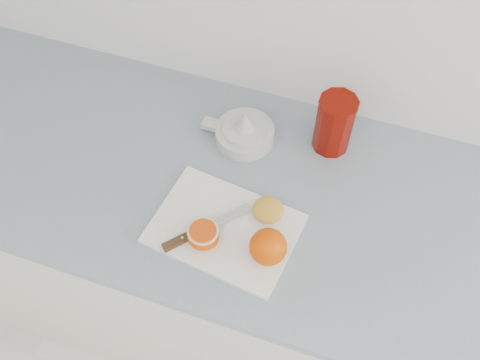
# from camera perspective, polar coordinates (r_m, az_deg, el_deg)

# --- Properties ---
(counter) EXTENTS (2.47, 0.64, 0.89)m
(counter) POSITION_cam_1_polar(r_m,az_deg,el_deg) (1.62, 3.73, -10.34)
(counter) COLOR silver
(counter) RESTS_ON ground
(cutting_board) EXTENTS (0.33, 0.26, 0.01)m
(cutting_board) POSITION_cam_1_polar(r_m,az_deg,el_deg) (1.18, -1.67, -5.21)
(cutting_board) COLOR white
(cutting_board) RESTS_ON counter
(whole_orange) EXTENTS (0.08, 0.08, 0.08)m
(whole_orange) POSITION_cam_1_polar(r_m,az_deg,el_deg) (1.11, 3.02, -7.14)
(whole_orange) COLOR #E12F00
(whole_orange) RESTS_ON cutting_board
(half_orange) EXTENTS (0.07, 0.07, 0.04)m
(half_orange) POSITION_cam_1_polar(r_m,az_deg,el_deg) (1.14, -3.93, -5.91)
(half_orange) COLOR #E12F00
(half_orange) RESTS_ON cutting_board
(squeezed_shell) EXTENTS (0.07, 0.07, 0.03)m
(squeezed_shell) POSITION_cam_1_polar(r_m,az_deg,el_deg) (1.18, 2.99, -3.18)
(squeezed_shell) COLOR gold
(squeezed_shell) RESTS_ON cutting_board
(paring_knife) EXTENTS (0.15, 0.17, 0.01)m
(paring_knife) POSITION_cam_1_polar(r_m,az_deg,el_deg) (1.16, -5.33, -5.90)
(paring_knife) COLOR #492E15
(paring_knife) RESTS_ON cutting_board
(citrus_juicer) EXTENTS (0.18, 0.14, 0.10)m
(citrus_juicer) POSITION_cam_1_polar(r_m,az_deg,el_deg) (1.31, 0.44, 5.17)
(citrus_juicer) COLOR silver
(citrus_juicer) RESTS_ON counter
(red_tumbler) EXTENTS (0.09, 0.09, 0.15)m
(red_tumbler) POSITION_cam_1_polar(r_m,az_deg,el_deg) (1.28, 10.00, 5.74)
(red_tumbler) COLOR #720800
(red_tumbler) RESTS_ON counter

